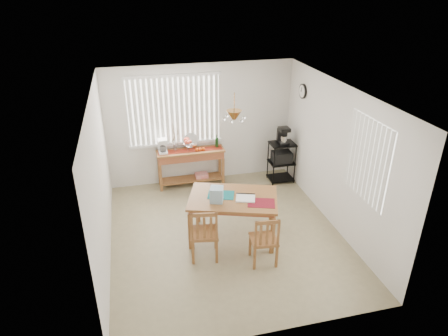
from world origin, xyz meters
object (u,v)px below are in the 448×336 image
object	(u,v)px
dining_table	(233,202)
chair_right	(264,240)
cart_items	(283,136)
wire_cart	(281,158)
sideboard	(191,159)
chair_left	(204,234)

from	to	relation	value
dining_table	chair_right	distance (m)	0.91
cart_items	dining_table	xyz separation A→B (m)	(-1.59, -1.82, -0.37)
dining_table	chair_right	xyz separation A→B (m)	(0.29, -0.82, -0.27)
wire_cart	cart_items	distance (m)	0.53
dining_table	wire_cart	bearing A→B (deg)	48.75
sideboard	dining_table	size ratio (longest dim) A/B	0.85
chair_left	sideboard	bearing A→B (deg)	85.12
wire_cart	chair_left	distance (m)	3.16
wire_cart	chair_right	size ratio (longest dim) A/B	1.01
dining_table	chair_right	world-z (taller)	chair_right
sideboard	chair_right	bearing A→B (deg)	-77.06
sideboard	cart_items	bearing A→B (deg)	-8.10
dining_table	chair_left	bearing A→B (deg)	-141.58
wire_cart	dining_table	size ratio (longest dim) A/B	0.53
chair_left	chair_right	bearing A→B (deg)	-21.39
chair_right	dining_table	bearing A→B (deg)	109.56
cart_items	dining_table	bearing A→B (deg)	-131.10
cart_items	chair_left	distance (m)	3.22
sideboard	cart_items	size ratio (longest dim) A/B	3.89
cart_items	chair_left	xyz separation A→B (m)	(-2.18, -2.29, -0.61)
cart_items	chair_right	size ratio (longest dim) A/B	0.42
cart_items	dining_table	distance (m)	2.44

